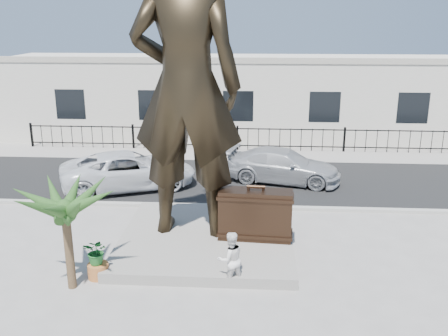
% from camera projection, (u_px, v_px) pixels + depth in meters
% --- Properties ---
extents(ground, '(100.00, 100.00, 0.00)m').
position_uv_depth(ground, '(219.00, 268.00, 13.90)').
color(ground, '#9E9991').
rests_on(ground, ground).
extents(street, '(40.00, 7.00, 0.01)m').
position_uv_depth(street, '(233.00, 178.00, 21.54)').
color(street, black).
rests_on(street, ground).
extents(curb, '(40.00, 0.25, 0.12)m').
position_uv_depth(curb, '(228.00, 207.00, 18.18)').
color(curb, '#A5A399').
rests_on(curb, ground).
extents(far_sidewalk, '(40.00, 2.50, 0.02)m').
position_uv_depth(far_sidewalk, '(237.00, 154.00, 25.35)').
color(far_sidewalk, '#9E9991').
rests_on(far_sidewalk, ground).
extents(plinth, '(5.20, 5.20, 0.30)m').
position_uv_depth(plinth, '(207.00, 239.00, 15.32)').
color(plinth, gray).
rests_on(plinth, ground).
extents(fence, '(22.00, 0.10, 1.20)m').
position_uv_depth(fence, '(237.00, 139.00, 25.95)').
color(fence, black).
rests_on(fence, ground).
extents(building, '(28.00, 7.00, 4.40)m').
position_uv_depth(building, '(240.00, 96.00, 29.49)').
color(building, silver).
rests_on(building, ground).
extents(statue, '(3.36, 2.30, 8.94)m').
position_uv_depth(statue, '(186.00, 87.00, 14.34)').
color(statue, black).
rests_on(statue, plinth).
extents(suitcase, '(2.20, 0.83, 1.52)m').
position_uv_depth(suitcase, '(255.00, 215.00, 14.83)').
color(suitcase, black).
rests_on(suitcase, plinth).
extents(tourist, '(0.89, 0.81, 1.48)m').
position_uv_depth(tourist, '(230.00, 259.00, 12.81)').
color(tourist, white).
rests_on(tourist, ground).
extents(car_white, '(5.89, 4.28, 1.49)m').
position_uv_depth(car_white, '(129.00, 170.00, 20.17)').
color(car_white, silver).
rests_on(car_white, street).
extents(car_silver, '(5.09, 2.94, 1.39)m').
position_uv_depth(car_silver, '(283.00, 166.00, 20.95)').
color(car_silver, '#A2A4A7').
rests_on(car_silver, street).
extents(worker, '(1.44, 1.13, 1.96)m').
position_uv_depth(worker, '(166.00, 135.00, 24.96)').
color(worker, orange).
rests_on(worker, far_sidewalk).
extents(palm_tree, '(1.80, 1.80, 3.20)m').
position_uv_depth(palm_tree, '(73.00, 287.00, 12.90)').
color(palm_tree, '#264B1B').
rests_on(palm_tree, ground).
extents(planter, '(0.56, 0.56, 0.40)m').
position_uv_depth(planter, '(98.00, 271.00, 13.33)').
color(planter, '#BB6A31').
rests_on(planter, ground).
extents(shrub, '(0.76, 0.69, 0.72)m').
position_uv_depth(shrub, '(97.00, 252.00, 13.16)').
color(shrub, '#216729').
rests_on(shrub, planter).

